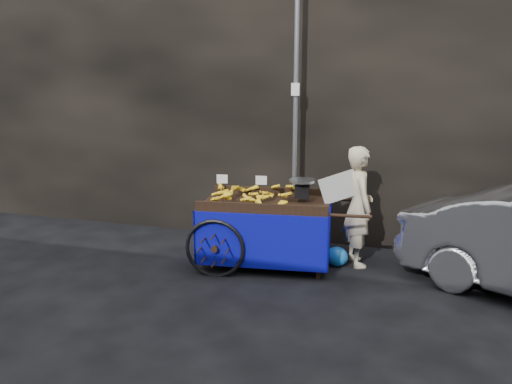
% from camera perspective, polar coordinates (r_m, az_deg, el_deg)
% --- Properties ---
extents(ground, '(80.00, 80.00, 0.00)m').
position_cam_1_polar(ground, '(6.74, -0.72, -9.38)').
color(ground, black).
rests_on(ground, ground).
extents(building_wall, '(13.50, 2.00, 5.00)m').
position_cam_1_polar(building_wall, '(8.68, 7.14, 12.39)').
color(building_wall, black).
rests_on(building_wall, ground).
extents(street_pole, '(0.12, 0.10, 4.00)m').
position_cam_1_polar(street_pole, '(7.44, 4.55, 8.60)').
color(street_pole, slate).
rests_on(street_pole, ground).
extents(banana_cart, '(2.51, 1.40, 1.30)m').
position_cam_1_polar(banana_cart, '(6.90, 0.74, -1.82)').
color(banana_cart, black).
rests_on(banana_cart, ground).
extents(vendor, '(0.85, 0.72, 1.67)m').
position_cam_1_polar(vendor, '(7.01, 11.60, -1.60)').
color(vendor, '#C6B693').
rests_on(vendor, ground).
extents(plastic_bag, '(0.31, 0.25, 0.28)m').
position_cam_1_polar(plastic_bag, '(7.07, 9.23, -7.29)').
color(plastic_bag, blue).
rests_on(plastic_bag, ground).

